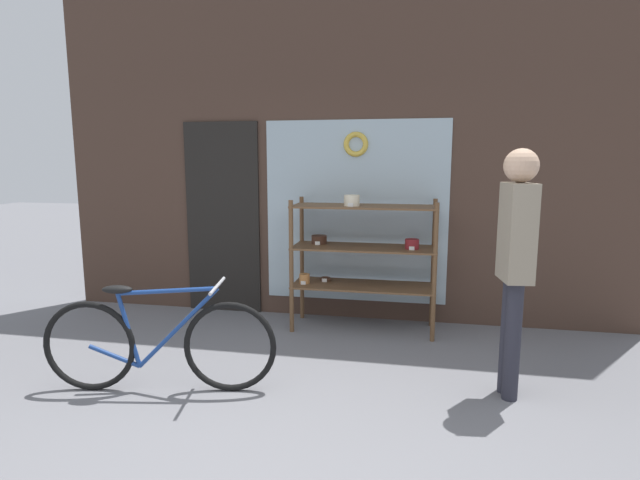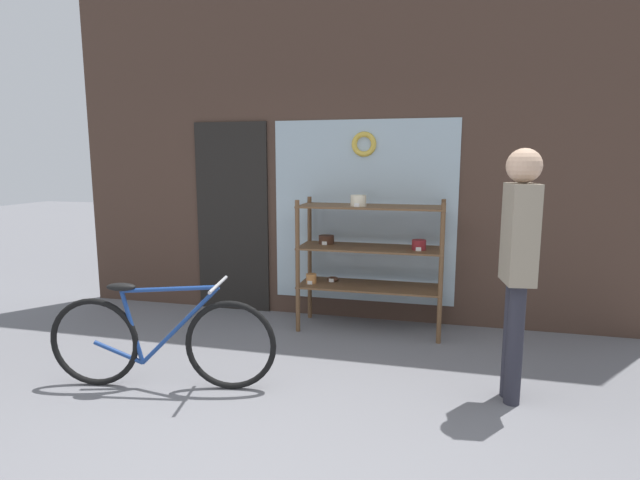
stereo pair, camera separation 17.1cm
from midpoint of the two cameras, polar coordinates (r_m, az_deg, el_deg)
The scene contains 5 objects.
ground_plane at distance 3.04m, azimuth -7.01°, elevation -24.76°, with size 30.00×30.00×0.00m, color slate.
storefront_facade at distance 5.31m, azimuth 3.64°, elevation 11.82°, with size 6.16×0.13×3.98m.
display_case at distance 4.94m, azimuth 6.51°, elevation -1.06°, with size 1.41×0.50×1.36m.
bicycle at distance 3.93m, azimuth -16.52°, elevation -10.97°, with size 1.70×0.49×0.81m.
pedestrian at distance 3.69m, azimuth 22.98°, elevation -1.52°, with size 0.23×0.34×1.77m.
Camera 2 is at (1.01, -2.33, 1.69)m, focal length 28.00 mm.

